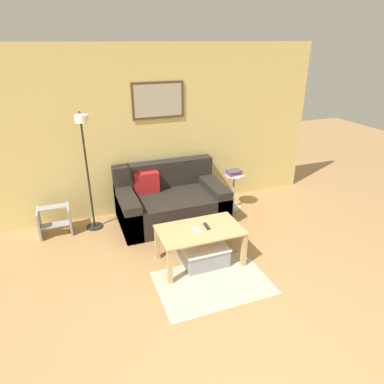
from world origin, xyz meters
TOP-DOWN VIEW (x-y plane):
  - ground_plane at (0.00, 0.00)m, footprint 16.00×16.00m
  - wall_back at (0.00, 3.39)m, footprint 5.60×0.09m
  - area_rug at (0.16, 1.23)m, footprint 1.29×0.89m
  - couch at (0.17, 2.88)m, footprint 1.59×0.98m
  - coffee_table at (0.17, 1.67)m, footprint 1.02×0.60m
  - storage_bin at (0.21, 1.64)m, footprint 0.56×0.46m
  - floor_lamp at (-0.98, 2.89)m, footprint 0.24×0.50m
  - side_table at (1.25, 2.88)m, footprint 0.33×0.33m
  - book_stack at (1.24, 2.89)m, footprint 0.25×0.19m
  - remote_control at (0.27, 1.69)m, footprint 0.05×0.15m
  - cell_phone at (0.12, 1.66)m, footprint 0.09×0.15m
  - step_stool at (-1.52, 3.05)m, footprint 0.44×0.34m

SIDE VIEW (x-z plane):
  - ground_plane at x=0.00m, z-range 0.00..0.00m
  - area_rug at x=0.16m, z-range 0.00..0.01m
  - storage_bin at x=0.21m, z-range 0.00..0.25m
  - step_stool at x=-1.52m, z-range 0.02..0.42m
  - couch at x=0.17m, z-range -0.13..0.71m
  - side_table at x=1.25m, z-range 0.06..0.65m
  - coffee_table at x=0.17m, z-range 0.15..0.62m
  - cell_phone at x=0.12m, z-range 0.47..0.48m
  - remote_control at x=0.27m, z-range 0.47..0.49m
  - book_stack at x=1.24m, z-range 0.60..0.67m
  - floor_lamp at x=-0.98m, z-range 0.23..1.97m
  - wall_back at x=0.00m, z-range 0.01..2.56m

